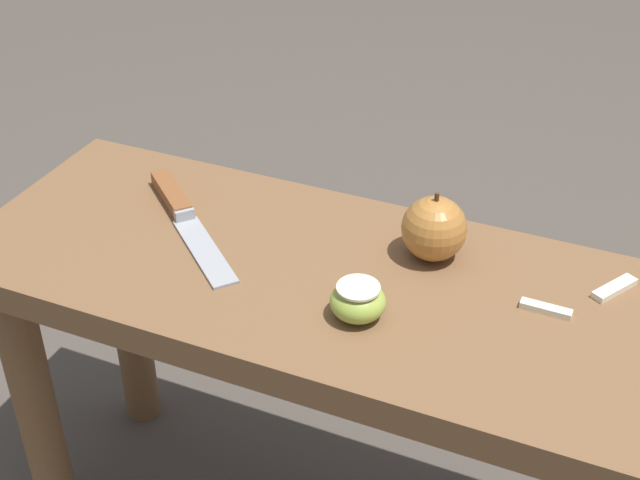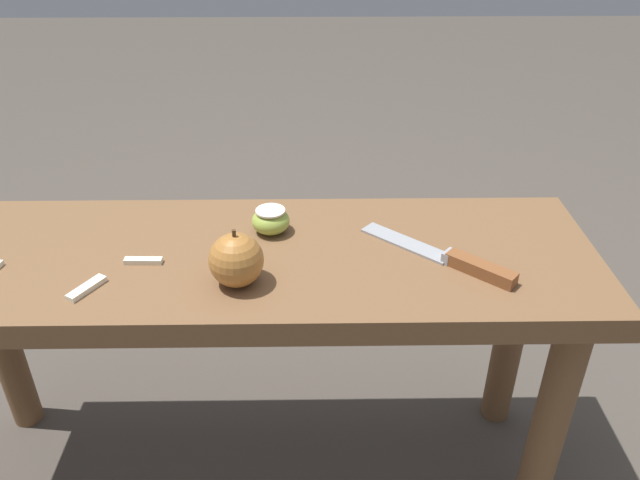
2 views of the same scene
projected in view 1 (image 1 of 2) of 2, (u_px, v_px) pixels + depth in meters
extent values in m
cube|color=brown|center=(409.00, 307.00, 1.03)|extent=(1.11, 0.35, 0.04)
cylinder|color=brown|center=(35.00, 405.00, 1.24)|extent=(0.06, 0.06, 0.45)
cylinder|color=brown|center=(129.00, 309.00, 1.42)|extent=(0.06, 0.06, 0.45)
cube|color=#9EA0A5|center=(205.00, 251.00, 1.09)|extent=(0.14, 0.13, 0.00)
cube|color=#9EA0A5|center=(184.00, 215.00, 1.14)|extent=(0.03, 0.03, 0.02)
cube|color=brown|center=(172.00, 195.00, 1.18)|extent=(0.10, 0.09, 0.02)
sphere|color=#B27233|center=(431.00, 228.00, 1.06)|extent=(0.08, 0.08, 0.08)
cylinder|color=#4C3319|center=(434.00, 197.00, 1.04)|extent=(0.01, 0.01, 0.01)
ellipsoid|color=#9EB747|center=(358.00, 302.00, 0.97)|extent=(0.06, 0.06, 0.04)
cylinder|color=white|center=(358.00, 288.00, 0.96)|extent=(0.05, 0.05, 0.00)
cube|color=white|center=(614.00, 288.00, 1.02)|extent=(0.05, 0.06, 0.01)
cube|color=white|center=(546.00, 309.00, 0.99)|extent=(0.06, 0.01, 0.01)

